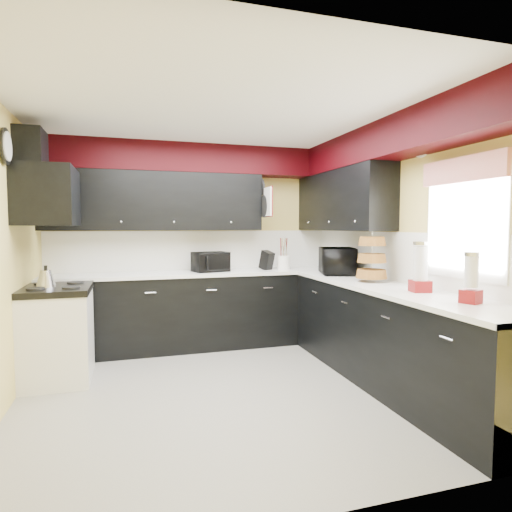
{
  "coord_description": "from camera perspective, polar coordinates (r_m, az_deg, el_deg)",
  "views": [
    {
      "loc": [
        -0.84,
        -3.72,
        1.5
      ],
      "look_at": [
        0.51,
        0.73,
        1.18
      ],
      "focal_mm": 30.0,
      "sensor_mm": 36.0,
      "label": 1
    }
  ],
  "objects": [
    {
      "name": "splash_right",
      "position": [
        4.57,
        18.39,
        -0.1
      ],
      "size": [
        0.02,
        3.6,
        0.5
      ],
      "primitive_type": "cube",
      "color": "white",
      "rests_on": "counter_right"
    },
    {
      "name": "upper_back",
      "position": [
        5.36,
        -13.27,
        7.1
      ],
      "size": [
        2.6,
        0.35,
        0.7
      ],
      "primitive_type": "cube",
      "color": "black",
      "rests_on": "wall_back"
    },
    {
      "name": "clock",
      "position": [
        4.13,
        -30.4,
        12.51
      ],
      "size": [
        0.03,
        0.3,
        0.3
      ],
      "primitive_type": null,
      "color": "black",
      "rests_on": "wall_left"
    },
    {
      "name": "kettle",
      "position": [
        4.56,
        -26.21,
        -2.71
      ],
      "size": [
        0.22,
        0.22,
        0.16
      ],
      "primitive_type": null,
      "rotation": [
        0.0,
        0.0,
        0.28
      ],
      "color": "#B5B4BA",
      "rests_on": "cooktop"
    },
    {
      "name": "hood_duct",
      "position": [
        4.6,
        -27.81,
        12.29
      ],
      "size": [
        0.24,
        0.4,
        0.4
      ],
      "primitive_type": "cube",
      "color": "black",
      "rests_on": "wall_left"
    },
    {
      "name": "stove",
      "position": [
        4.64,
        -24.88,
        -9.7
      ],
      "size": [
        0.6,
        0.75,
        0.86
      ],
      "primitive_type": "cube",
      "color": "white",
      "rests_on": "ground"
    },
    {
      "name": "cab_right",
      "position": [
        4.27,
        17.29,
        -10.4
      ],
      "size": [
        0.6,
        3.0,
        0.9
      ],
      "primitive_type": "cube",
      "color": "black",
      "rests_on": "ground"
    },
    {
      "name": "cut_board",
      "position": [
        5.3,
        1.59,
        7.24
      ],
      "size": [
        0.03,
        0.26,
        0.35
      ],
      "primitive_type": "cube",
      "color": "white",
      "rests_on": "upper_back"
    },
    {
      "name": "upper_right",
      "position": [
        5.24,
        11.33,
        7.2
      ],
      "size": [
        0.35,
        1.8,
        0.7
      ],
      "primitive_type": "cube",
      "color": "black",
      "rests_on": "wall_right"
    },
    {
      "name": "knife_block",
      "position": [
        5.5,
        1.44,
        -0.6
      ],
      "size": [
        0.16,
        0.18,
        0.24
      ],
      "primitive_type": "cube",
      "rotation": [
        0.0,
        0.0,
        0.42
      ],
      "color": "black",
      "rests_on": "counter_back"
    },
    {
      "name": "toaster_oven",
      "position": [
        5.3,
        -6.05,
        -0.78
      ],
      "size": [
        0.48,
        0.43,
        0.24
      ],
      "primitive_type": "imported",
      "rotation": [
        0.0,
        0.0,
        0.22
      ],
      "color": "black",
      "rests_on": "counter_back"
    },
    {
      "name": "counter_back",
      "position": [
        5.32,
        -7.64,
        -2.3
      ],
      "size": [
        3.62,
        0.64,
        0.04
      ],
      "primitive_type": "cube",
      "color": "white",
      "rests_on": "cab_back"
    },
    {
      "name": "wall_right",
      "position": [
        4.57,
        18.51,
        0.65
      ],
      "size": [
        0.06,
        3.6,
        2.5
      ],
      "primitive_type": "cube",
      "color": "#E0C666",
      "rests_on": "ground"
    },
    {
      "name": "cooktop",
      "position": [
        4.56,
        -25.05,
        -4.07
      ],
      "size": [
        0.62,
        0.77,
        0.06
      ],
      "primitive_type": "cube",
      "color": "black",
      "rests_on": "stove"
    },
    {
      "name": "hood",
      "position": [
        4.54,
        -26.02,
        7.14
      ],
      "size": [
        0.5,
        0.78,
        0.55
      ],
      "primitive_type": "cube",
      "color": "black",
      "rests_on": "wall_left"
    },
    {
      "name": "dispenser_b",
      "position": [
        3.47,
        26.76,
        -2.94
      ],
      "size": [
        0.16,
        0.16,
        0.33
      ],
      "primitive_type": null,
      "rotation": [
        0.0,
        0.0,
        0.36
      ],
      "color": "#6D1305",
      "rests_on": "counter_right"
    },
    {
      "name": "counter_right",
      "position": [
        4.18,
        17.43,
        -4.15
      ],
      "size": [
        0.64,
        3.02,
        0.04
      ],
      "primitive_type": "cube",
      "color": "white",
      "rests_on": "cab_right"
    },
    {
      "name": "pan_top",
      "position": [
        5.55,
        0.67,
        9.17
      ],
      "size": [
        0.03,
        0.22,
        0.4
      ],
      "primitive_type": null,
      "color": "black",
      "rests_on": "upper_back"
    },
    {
      "name": "deco_plate",
      "position": [
        4.33,
        21.23,
        13.71
      ],
      "size": [
        0.03,
        0.24,
        0.24
      ],
      "primitive_type": null,
      "color": "white",
      "rests_on": "wall_right"
    },
    {
      "name": "baskets",
      "position": [
        4.46,
        15.18,
        -0.26
      ],
      "size": [
        0.27,
        0.27,
        0.5
      ],
      "primitive_type": null,
      "color": "brown",
      "rests_on": "upper_right"
    },
    {
      "name": "dispenser_a",
      "position": [
        3.89,
        21.08,
        -1.53
      ],
      "size": [
        0.18,
        0.18,
        0.41
      ],
      "primitive_type": null,
      "rotation": [
        0.0,
        0.0,
        -0.24
      ],
      "color": "#600103",
      "rests_on": "counter_right"
    },
    {
      "name": "soffit_back",
      "position": [
        5.47,
        -7.99,
        12.64
      ],
      "size": [
        3.6,
        0.36,
        0.35
      ],
      "primitive_type": "cube",
      "color": "black",
      "rests_on": "wall_back"
    },
    {
      "name": "utensil_crock",
      "position": [
        5.55,
        3.71,
        -0.88
      ],
      "size": [
        0.2,
        0.2,
        0.18
      ],
      "primitive_type": "cylinder",
      "rotation": [
        0.0,
        0.0,
        -0.2
      ],
      "color": "white",
      "rests_on": "counter_back"
    },
    {
      "name": "pan_mid",
      "position": [
        5.41,
        1.08,
        6.65
      ],
      "size": [
        0.03,
        0.28,
        0.46
      ],
      "primitive_type": null,
      "color": "black",
      "rests_on": "upper_back"
    },
    {
      "name": "splash_back",
      "position": [
        5.58,
        -8.14,
        0.78
      ],
      "size": [
        3.6,
        0.02,
        0.5
      ],
      "primitive_type": "cube",
      "color": "white",
      "rests_on": "counter_back"
    },
    {
      "name": "microwave",
      "position": [
        5.09,
        10.83,
        -0.65
      ],
      "size": [
        0.53,
        0.64,
        0.31
      ],
      "primitive_type": "imported",
      "rotation": [
        0.0,
        0.0,
        1.26
      ],
      "color": "black",
      "rests_on": "counter_right"
    },
    {
      "name": "ground",
      "position": [
        4.1,
        -4.01,
        -17.48
      ],
      "size": [
        3.6,
        3.6,
        0.0
      ],
      "primitive_type": "plane",
      "color": "gray",
      "rests_on": "ground"
    },
    {
      "name": "ceiling",
      "position": [
        3.94,
        -4.19,
        18.68
      ],
      "size": [
        3.6,
        3.6,
        0.06
      ],
      "primitive_type": "cube",
      "color": "white",
      "rests_on": "wall_back"
    },
    {
      "name": "wall_back",
      "position": [
        5.59,
        -8.17,
        1.4
      ],
      "size": [
        3.6,
        0.06,
        2.5
      ],
      "primitive_type": "cube",
      "color": "#E0C666",
      "rests_on": "ground"
    },
    {
      "name": "window",
      "position": [
        3.85,
        26.2,
        4.33
      ],
      "size": [
        0.03,
        0.86,
        0.96
      ],
      "primitive_type": null,
      "color": "white",
      "rests_on": "wall_right"
    },
    {
      "name": "valance",
      "position": [
        3.84,
        25.78,
        10.33
      ],
      "size": [
        0.04,
        0.88,
        0.2
      ],
      "primitive_type": "cube",
      "color": "red",
      "rests_on": "wall_right"
    },
    {
      "name": "cab_back",
      "position": [
        5.39,
        -7.6,
        -7.27
      ],
      "size": [
        3.6,
        0.6,
        0.9
      ],
      "primitive_type": "cube",
      "color": "black",
      "rests_on": "ground"
    },
    {
      "name": "pan_low",
      "position": [
        5.65,
        0.27,
        6.23
      ],
      "size": [
        0.03,
        0.24,
        0.42
      ],
      "primitive_type": null,
      "color": "black",
      "rests_on": "upper_back"
    },
    {
      "name": "soffit_right",
      "position": [
        4.39,
        18.25,
        14.64
      ],
      "size": [
        0.36,
        3.24,
        0.35
      ],
      "primitive_type": "cube",
      "color": "black",
      "rests_on": "wall_right"
    }
  ]
}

